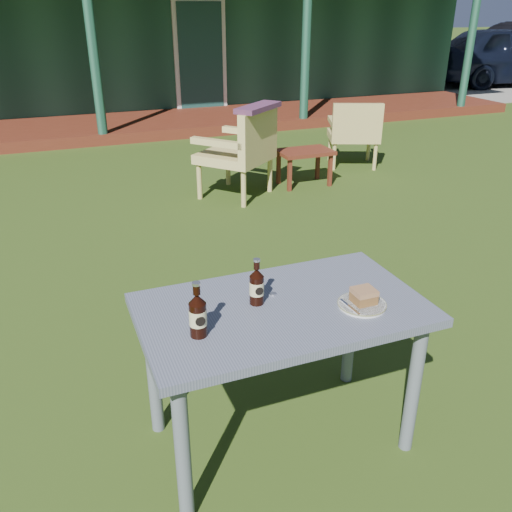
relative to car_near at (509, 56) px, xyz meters
name	(u,v)px	position (x,y,z in m)	size (l,w,h in m)	color
ground	(190,288)	(-10.33, -7.67, -0.72)	(80.00, 80.00, 0.00)	#334916
pavilion	(66,19)	(-10.34, 1.72, 0.89)	(15.80, 8.30, 3.45)	#1C4935
gravel_strip	(485,81)	(0.17, 0.83, -0.71)	(9.00, 6.00, 0.02)	gray
car_near	(509,56)	(0.00, 0.00, 0.00)	(1.70, 4.23, 1.44)	black
cafe_table	(282,326)	(-10.33, -9.27, -0.10)	(1.20, 0.70, 0.72)	#545A6A
plate	(362,304)	(-10.03, -9.39, 0.01)	(0.20, 0.20, 0.01)	silver
cake_slice	(364,296)	(-10.02, -9.39, 0.05)	(0.09, 0.09, 0.06)	brown
fork	(350,307)	(-10.09, -9.40, 0.02)	(0.01, 0.14, 0.00)	silver
cola_bottle_near	(257,286)	(-10.43, -9.21, 0.08)	(0.06, 0.06, 0.21)	black
cola_bottle_far	(198,315)	(-10.72, -9.36, 0.09)	(0.07, 0.07, 0.23)	black
bottle_cap	(273,294)	(-10.33, -9.17, 0.00)	(0.03, 0.03, 0.01)	silver
armchair_left	(242,148)	(-9.26, -5.85, -0.20)	(0.93, 0.93, 0.92)	tan
armchair_right	(354,131)	(-7.56, -5.25, -0.27)	(0.77, 0.75, 0.81)	tan
floral_throw	(258,107)	(-9.14, -5.99, 0.23)	(0.63, 0.20, 0.05)	#542B49
side_table	(305,155)	(-8.47, -5.72, -0.38)	(0.60, 0.40, 0.40)	#5B2416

